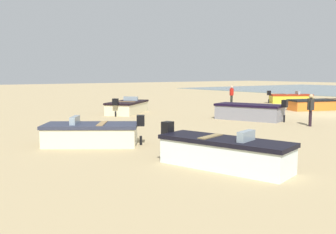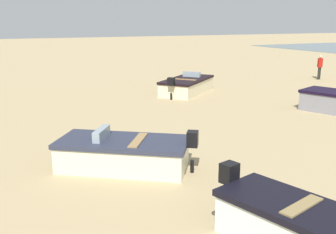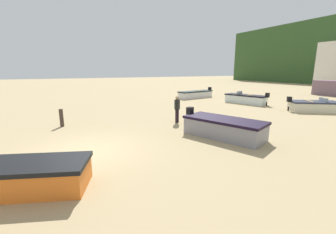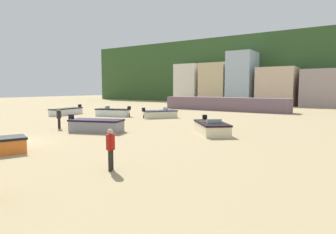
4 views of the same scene
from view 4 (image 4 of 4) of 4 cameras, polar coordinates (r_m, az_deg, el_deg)
The scene contains 15 objects.
ground_plane at distance 18.88m, azimuth -29.79°, elevation -4.65°, with size 160.00×160.00×0.00m, color tan.
headland_hill at distance 76.10m, azimuth 21.39°, elevation 8.22°, with size 90.00×32.00×13.94m, color #325328.
harbor_pier at distance 41.47m, azimuth 10.98°, elevation 2.54°, with size 17.72×2.40×1.84m, color slate.
townhouse_far_left at distance 63.14m, azimuth 4.35°, elevation 6.57°, with size 5.12×5.51×8.17m, color silver.
townhouse_centre_left at distance 60.99m, azimuth 9.66°, elevation 6.52°, with size 5.44×6.87×8.14m, color beige.
townhouse_centre at distance 58.60m, azimuth 14.40°, elevation 7.41°, with size 4.71×6.06×10.10m, color #A9BED0.
townhouse_centre_right at distance 56.83m, azimuth 20.74°, elevation 5.64°, with size 6.54×6.33×6.84m, color beige.
townhouse_far_right at distance 55.86m, azimuth 28.27°, elevation 5.03°, with size 6.58×6.87×6.26m, color #A79491.
boat_cream_0 at distance 30.72m, azimuth -1.55°, elevation 0.62°, with size 3.26×3.73×1.12m.
boat_grey_2 at distance 21.48m, azimuth -13.91°, elevation -1.64°, with size 4.12×2.81×1.22m.
boat_white_4 at distance 36.10m, azimuth -19.36°, elevation 1.06°, with size 1.89×4.68×1.12m.
boat_white_5 at distance 33.00m, azimuth -10.83°, elevation 0.91°, with size 4.16×2.28×1.16m.
boat_cream_6 at distance 20.31m, azimuth 8.55°, elevation -2.09°, with size 3.84×4.11×1.12m.
beach_walker_foreground at distance 23.91m, azimuth -20.68°, elevation 0.08°, with size 0.48×0.48×1.62m.
beach_walker_distant at distance 11.28m, azimuth -11.25°, elevation -5.64°, with size 0.46×0.51×1.62m.
Camera 4 is at (16.74, -8.14, 3.16)m, focal length 30.96 mm.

